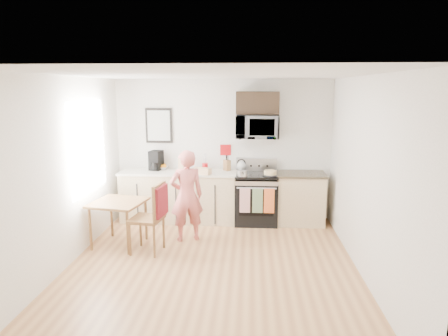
# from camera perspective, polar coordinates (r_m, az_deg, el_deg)

# --- Properties ---
(floor) EXTENTS (4.60, 4.60, 0.00)m
(floor) POSITION_cam_1_polar(r_m,az_deg,el_deg) (5.66, -1.82, -14.13)
(floor) COLOR #9C653C
(floor) RESTS_ON ground
(back_wall) EXTENTS (4.00, 0.04, 2.60)m
(back_wall) POSITION_cam_1_polar(r_m,az_deg,el_deg) (7.49, -0.15, 2.62)
(back_wall) COLOR silver
(back_wall) RESTS_ON floor
(front_wall) EXTENTS (4.00, 0.04, 2.60)m
(front_wall) POSITION_cam_1_polar(r_m,az_deg,el_deg) (3.05, -6.28, -10.53)
(front_wall) COLOR silver
(front_wall) RESTS_ON floor
(left_wall) EXTENTS (0.04, 4.60, 2.60)m
(left_wall) POSITION_cam_1_polar(r_m,az_deg,el_deg) (5.79, -22.02, -0.81)
(left_wall) COLOR silver
(left_wall) RESTS_ON floor
(right_wall) EXTENTS (0.04, 4.60, 2.60)m
(right_wall) POSITION_cam_1_polar(r_m,az_deg,el_deg) (5.42, 19.65, -1.42)
(right_wall) COLOR silver
(right_wall) RESTS_ON floor
(ceiling) EXTENTS (4.00, 4.60, 0.04)m
(ceiling) POSITION_cam_1_polar(r_m,az_deg,el_deg) (5.12, -2.00, 13.18)
(ceiling) COLOR silver
(ceiling) RESTS_ON back_wall
(window) EXTENTS (0.06, 1.40, 1.50)m
(window) POSITION_cam_1_polar(r_m,az_deg,el_deg) (6.45, -18.83, 2.84)
(window) COLOR white
(window) RESTS_ON left_wall
(cabinet_left) EXTENTS (2.10, 0.60, 0.90)m
(cabinet_left) POSITION_cam_1_polar(r_m,az_deg,el_deg) (7.48, -6.45, -4.14)
(cabinet_left) COLOR tan
(cabinet_left) RESTS_ON floor
(countertop_left) EXTENTS (2.14, 0.64, 0.04)m
(countertop_left) POSITION_cam_1_polar(r_m,az_deg,el_deg) (7.37, -6.53, -0.61)
(countertop_left) COLOR #F0E7CE
(countertop_left) RESTS_ON cabinet_left
(cabinet_right) EXTENTS (0.84, 0.60, 0.90)m
(cabinet_right) POSITION_cam_1_polar(r_m,az_deg,el_deg) (7.42, 10.81, -4.40)
(cabinet_right) COLOR tan
(cabinet_right) RESTS_ON floor
(countertop_right) EXTENTS (0.88, 0.64, 0.04)m
(countertop_right) POSITION_cam_1_polar(r_m,az_deg,el_deg) (7.30, 10.95, -0.85)
(countertop_right) COLOR black
(countertop_right) RESTS_ON cabinet_right
(range) EXTENTS (0.76, 0.70, 1.16)m
(range) POSITION_cam_1_polar(r_m,az_deg,el_deg) (7.34, 4.60, -4.50)
(range) COLOR black
(range) RESTS_ON floor
(microwave) EXTENTS (0.76, 0.51, 0.42)m
(microwave) POSITION_cam_1_polar(r_m,az_deg,el_deg) (7.20, 4.76, 5.91)
(microwave) COLOR #ABABB0
(microwave) RESTS_ON back_wall
(upper_cabinet) EXTENTS (0.76, 0.35, 0.40)m
(upper_cabinet) POSITION_cam_1_polar(r_m,az_deg,el_deg) (7.22, 4.81, 9.27)
(upper_cabinet) COLOR black
(upper_cabinet) RESTS_ON back_wall
(wall_art) EXTENTS (0.50, 0.04, 0.65)m
(wall_art) POSITION_cam_1_polar(r_m,az_deg,el_deg) (7.59, -9.29, 6.01)
(wall_art) COLOR black
(wall_art) RESTS_ON back_wall
(wall_trivet) EXTENTS (0.20, 0.02, 0.20)m
(wall_trivet) POSITION_cam_1_polar(r_m,az_deg,el_deg) (7.47, 0.22, 2.60)
(wall_trivet) COLOR #A60E12
(wall_trivet) RESTS_ON back_wall
(person) EXTENTS (0.63, 0.53, 1.49)m
(person) POSITION_cam_1_polar(r_m,az_deg,el_deg) (6.42, -5.36, -3.98)
(person) COLOR #B33231
(person) RESTS_ON floor
(dining_table) EXTENTS (0.77, 0.77, 0.71)m
(dining_table) POSITION_cam_1_polar(r_m,az_deg,el_deg) (6.45, -14.88, -5.34)
(dining_table) COLOR brown
(dining_table) RESTS_ON floor
(chair) EXTENTS (0.56, 0.51, 1.07)m
(chair) POSITION_cam_1_polar(r_m,az_deg,el_deg) (6.00, -9.74, -5.74)
(chair) COLOR brown
(chair) RESTS_ON floor
(knife_block) EXTENTS (0.15, 0.15, 0.20)m
(knife_block) POSITION_cam_1_polar(r_m,az_deg,el_deg) (7.36, 0.43, 0.40)
(knife_block) COLOR brown
(knife_block) RESTS_ON countertop_left
(utensil_crock) EXTENTS (0.11, 0.11, 0.32)m
(utensil_crock) POSITION_cam_1_polar(r_m,az_deg,el_deg) (7.40, -2.73, 0.68)
(utensil_crock) COLOR #A60E12
(utensil_crock) RESTS_ON countertop_left
(fruit_bowl) EXTENTS (0.25, 0.25, 0.10)m
(fruit_bowl) POSITION_cam_1_polar(r_m,az_deg,el_deg) (7.57, -8.74, 0.12)
(fruit_bowl) COLOR silver
(fruit_bowl) RESTS_ON countertop_left
(milk_carton) EXTENTS (0.10, 0.10, 0.25)m
(milk_carton) POSITION_cam_1_polar(r_m,az_deg,el_deg) (7.33, -6.12, 0.49)
(milk_carton) COLOR tan
(milk_carton) RESTS_ON countertop_left
(coffee_maker) EXTENTS (0.26, 0.32, 0.36)m
(coffee_maker) POSITION_cam_1_polar(r_m,az_deg,el_deg) (7.51, -9.69, 0.99)
(coffee_maker) COLOR black
(coffee_maker) RESTS_ON countertop_left
(bread_bag) EXTENTS (0.33, 0.24, 0.11)m
(bread_bag) POSITION_cam_1_polar(r_m,az_deg,el_deg) (7.07, -3.13, -0.43)
(bread_bag) COLOR tan
(bread_bag) RESTS_ON countertop_left
(cake) EXTENTS (0.27, 0.27, 0.09)m
(cake) POSITION_cam_1_polar(r_m,az_deg,el_deg) (7.07, 6.63, -0.73)
(cake) COLOR black
(cake) RESTS_ON range
(kettle) EXTENTS (0.18, 0.18, 0.22)m
(kettle) POSITION_cam_1_polar(r_m,az_deg,el_deg) (7.42, 2.49, 0.32)
(kettle) COLOR silver
(kettle) RESTS_ON range
(pot) EXTENTS (0.18, 0.30, 0.09)m
(pot) POSITION_cam_1_polar(r_m,az_deg,el_deg) (7.00, 2.63, -0.76)
(pot) COLOR #ABABB0
(pot) RESTS_ON range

